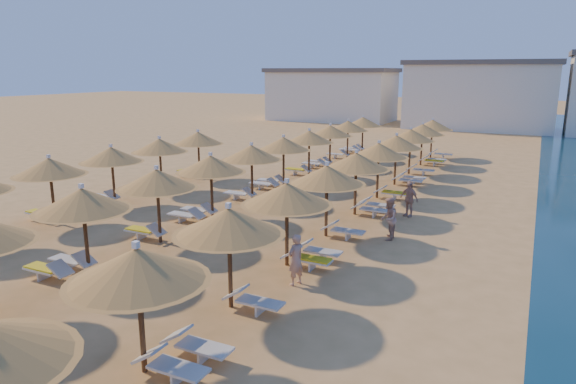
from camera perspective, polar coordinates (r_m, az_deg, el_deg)
The scene contains 9 objects.
ground at distance 18.57m, azimuth -7.37°, elevation -6.26°, with size 220.00×220.00×0.00m, color tan.
hotel_blocks at distance 60.49m, azimuth 21.12°, elevation 10.09°, with size 49.46×10.98×8.10m.
parasol_row_east at distance 20.81m, azimuth 6.09°, elevation 2.60°, with size 2.96×40.29×2.89m.
parasol_row_west at distance 23.09m, azimuth -6.18°, elevation 3.66°, with size 2.96×40.29×2.89m.
parasol_row_inland at distance 24.09m, azimuth -21.86°, elevation 3.18°, with size 2.96×19.93×2.89m.
loungers at distance 22.30m, azimuth -4.14°, elevation -1.90°, with size 13.82×37.87×0.66m.
beachgoer_b at distance 19.52m, azimuth 11.11°, elevation -2.93°, with size 0.78×0.61×1.61m, color tan.
beachgoer_c at distance 22.81m, azimuth 13.28°, elevation -0.75°, with size 0.92×0.38×1.57m, color tan.
beachgoer_a at distance 15.19m, azimuth 0.84°, elevation -7.53°, with size 0.57×0.37×1.56m, color tan.
Camera 1 is at (9.77, -14.53, 6.19)m, focal length 32.00 mm.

